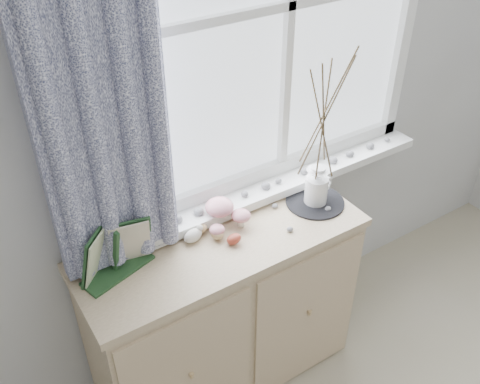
% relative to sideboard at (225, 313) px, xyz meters
% --- Properties ---
extents(sideboard, '(1.20, 0.45, 0.85)m').
position_rel_sideboard_xyz_m(sideboard, '(0.00, 0.00, 0.00)').
color(sideboard, beige).
rests_on(sideboard, ground).
extents(botanical_book, '(0.34, 0.22, 0.22)m').
position_rel_sideboard_xyz_m(botanical_book, '(-0.42, 0.04, 0.54)').
color(botanical_book, '#204423').
rests_on(botanical_book, sideboard).
extents(toadstool_cluster, '(0.19, 0.17, 0.11)m').
position_rel_sideboard_xyz_m(toadstool_cluster, '(0.06, 0.09, 0.49)').
color(toadstool_cluster, white).
rests_on(toadstool_cluster, sideboard).
extents(wooden_eggs, '(0.13, 0.17, 0.06)m').
position_rel_sideboard_xyz_m(wooden_eggs, '(-0.01, 0.03, 0.45)').
color(wooden_eggs, tan).
rests_on(wooden_eggs, sideboard).
extents(songbird_figurine, '(0.12, 0.08, 0.06)m').
position_rel_sideboard_xyz_m(songbird_figurine, '(-0.10, 0.07, 0.45)').
color(songbird_figurine, white).
rests_on(songbird_figurine, sideboard).
extents(crocheted_doily, '(0.26, 0.26, 0.01)m').
position_rel_sideboard_xyz_m(crocheted_doily, '(0.47, 0.00, 0.43)').
color(crocheted_doily, black).
rests_on(crocheted_doily, sideboard).
extents(twig_pitcher, '(0.32, 0.32, 0.75)m').
position_rel_sideboard_xyz_m(twig_pitcher, '(0.47, 0.00, 0.85)').
color(twig_pitcher, white).
rests_on(twig_pitcher, crocheted_doily).
extents(sideboard_pebbles, '(0.25, 0.18, 0.02)m').
position_rel_sideboard_xyz_m(sideboard_pebbles, '(0.35, -0.03, 0.43)').
color(sideboard_pebbles, gray).
rests_on(sideboard_pebbles, sideboard).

